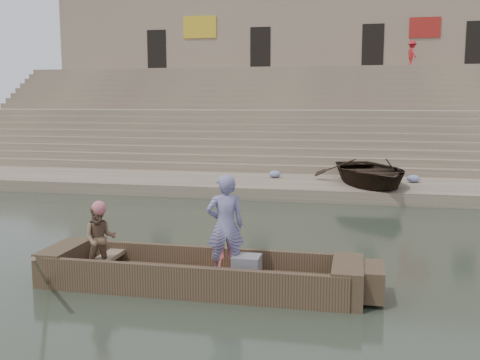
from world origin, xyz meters
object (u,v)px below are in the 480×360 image
(main_rowboat, at_px, (198,281))
(television, at_px, (246,267))
(standing_man, at_px, (225,226))
(rowing_man, at_px, (100,239))
(pedestrian, at_px, (412,54))
(beached_rowboat, at_px, (370,172))

(main_rowboat, distance_m, television, 0.90)
(standing_man, height_order, rowing_man, standing_man)
(rowing_man, distance_m, pedestrian, 27.00)
(rowing_man, relative_size, pedestrian, 0.80)
(standing_man, distance_m, rowing_man, 2.23)
(television, xyz_separation_m, beached_rowboat, (2.26, 10.08, 0.44))
(standing_man, bearing_deg, television, 151.42)
(standing_man, xyz_separation_m, beached_rowboat, (2.63, 10.03, -0.25))
(rowing_man, bearing_deg, main_rowboat, -15.77)
(beached_rowboat, distance_m, pedestrian, 16.21)
(standing_man, xyz_separation_m, television, (0.37, -0.05, -0.69))
(rowing_man, height_order, television, rowing_man)
(standing_man, bearing_deg, beached_rowboat, -125.75)
(rowing_man, distance_m, television, 2.61)
(standing_man, bearing_deg, pedestrian, -122.73)
(main_rowboat, distance_m, pedestrian, 26.53)
(main_rowboat, height_order, beached_rowboat, beached_rowboat)
(standing_man, xyz_separation_m, rowing_man, (-2.20, -0.25, -0.28))
(main_rowboat, bearing_deg, standing_man, 5.92)
(rowing_man, bearing_deg, television, -17.94)
(television, height_order, pedestrian, pedestrian)
(television, relative_size, beached_rowboat, 0.10)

